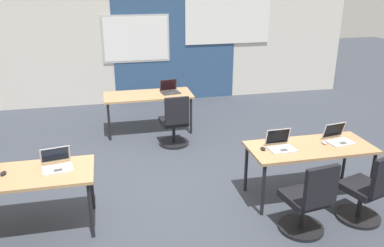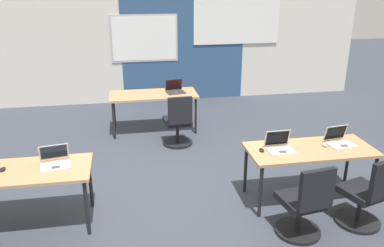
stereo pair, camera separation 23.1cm
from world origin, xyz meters
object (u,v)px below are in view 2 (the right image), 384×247
at_px(laptop_near_right_inner, 280,146).
at_px(chair_far_right, 178,125).
at_px(desk_far_center, 153,97).
at_px(mouse_near_right_inner, 262,150).
at_px(mouse_near_right_end, 325,145).
at_px(chair_near_right_end, 367,198).
at_px(desk_near_left, 18,175).
at_px(desk_near_right, 310,153).
at_px(mouse_near_left_end, 3,169).
at_px(laptop_near_left_inner, 55,161).
at_px(laptop_far_right, 175,90).
at_px(laptop_near_right_end, 339,141).
at_px(chair_near_right_inner, 304,207).

xyz_separation_m(laptop_near_right_inner, chair_far_right, (-1.00, 1.99, -0.39)).
relative_size(desk_far_center, chair_far_right, 1.74).
relative_size(laptop_near_right_inner, mouse_near_right_inner, 3.38).
bearing_deg(mouse_near_right_end, chair_near_right_end, -75.63).
xyz_separation_m(mouse_near_right_inner, chair_near_right_end, (1.03, -0.71, -0.36)).
xyz_separation_m(desk_near_left, chair_near_right_end, (3.89, -0.69, -0.28)).
xyz_separation_m(mouse_near_right_end, chair_near_right_end, (0.19, -0.73, -0.36)).
bearing_deg(mouse_near_right_end, desk_near_right, -170.63).
height_order(mouse_near_left_end, chair_near_right_end, chair_near_right_end).
bearing_deg(laptop_near_left_inner, chair_far_right, 38.42).
height_order(desk_near_left, laptop_far_right, laptop_far_right).
height_order(laptop_near_left_inner, laptop_far_right, laptop_far_right).
bearing_deg(mouse_near_right_end, mouse_near_left_end, -179.93).
height_order(desk_near_left, desk_far_center, same).
distance_m(laptop_near_right_inner, chair_far_right, 2.26).
relative_size(mouse_near_left_end, laptop_near_right_end, 0.29).
distance_m(desk_near_right, desk_far_center, 3.30).
relative_size(chair_near_right_inner, mouse_near_left_end, 8.54).
relative_size(desk_far_center, mouse_near_right_inner, 15.89).
xyz_separation_m(laptop_near_right_inner, laptop_far_right, (-0.93, 2.80, 0.00)).
relative_size(laptop_near_left_inner, laptop_far_right, 1.03).
xyz_separation_m(desk_near_left, mouse_near_left_end, (-0.16, 0.03, 0.08)).
xyz_separation_m(desk_near_right, laptop_near_right_end, (0.42, 0.06, 0.11)).
bearing_deg(laptop_near_left_inner, mouse_near_left_end, 174.70).
bearing_deg(laptop_far_right, desk_near_right, -73.55).
bearing_deg(chair_far_right, laptop_near_left_inner, 45.04).
distance_m(chair_near_right_inner, chair_near_right_end, 0.79).
xyz_separation_m(laptop_far_right, laptop_near_right_end, (1.76, -2.76, -0.00)).
relative_size(chair_far_right, laptop_near_right_end, 2.47).
relative_size(desk_far_center, laptop_far_right, 4.34).
bearing_deg(desk_far_center, chair_far_right, -66.18).
relative_size(desk_far_center, chair_near_right_inner, 1.74).
height_order(desk_near_left, laptop_near_right_end, laptop_near_right_end).
relative_size(laptop_near_right_inner, mouse_near_left_end, 3.16).
height_order(desk_far_center, mouse_near_left_end, mouse_near_left_end).
xyz_separation_m(laptop_far_right, mouse_near_right_end, (1.55, -2.79, -0.03)).
xyz_separation_m(desk_near_left, mouse_near_right_inner, (2.86, 0.02, 0.08)).
distance_m(mouse_near_left_end, mouse_near_right_end, 3.87).
distance_m(chair_near_right_inner, mouse_near_right_end, 1.06).
xyz_separation_m(laptop_near_right_inner, laptop_near_right_end, (0.83, 0.04, -0.00)).
bearing_deg(mouse_near_right_inner, mouse_near_left_end, 179.88).
xyz_separation_m(chair_near_right_inner, chair_near_right_end, (0.79, 0.06, 0.00)).
height_order(desk_far_center, laptop_near_right_end, laptop_near_right_end).
bearing_deg(laptop_near_right_end, laptop_near_left_inner, 170.72).
bearing_deg(desk_near_left, desk_far_center, 57.99).
relative_size(chair_near_right_inner, mouse_near_right_end, 8.68).
relative_size(desk_near_left, laptop_far_right, 4.34).
bearing_deg(laptop_near_left_inner, laptop_near_right_inner, -11.49).
xyz_separation_m(laptop_far_right, chair_near_right_end, (1.73, -3.52, -0.39)).
xyz_separation_m(mouse_near_right_inner, mouse_near_right_end, (0.85, 0.01, 0.00)).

